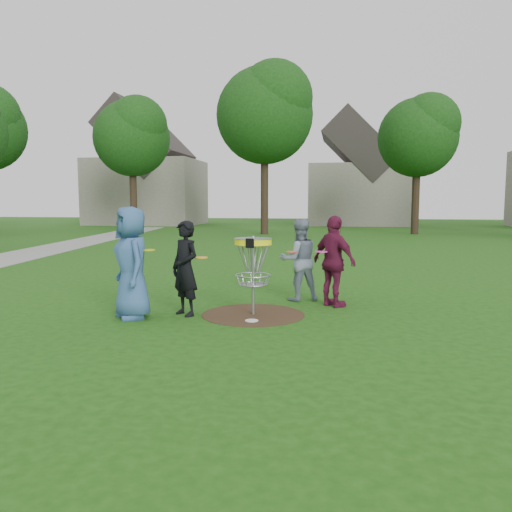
% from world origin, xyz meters
% --- Properties ---
extents(ground, '(100.00, 100.00, 0.00)m').
position_xyz_m(ground, '(0.00, 0.00, 0.00)').
color(ground, '#19470F').
rests_on(ground, ground).
extents(dirt_patch, '(1.80, 1.80, 0.01)m').
position_xyz_m(dirt_patch, '(0.00, 0.00, 0.00)').
color(dirt_patch, '#47331E').
rests_on(dirt_patch, ground).
extents(concrete_path, '(7.75, 39.92, 0.02)m').
position_xyz_m(concrete_path, '(-10.00, 8.00, 0.01)').
color(concrete_path, '#9E9E99').
rests_on(concrete_path, ground).
extents(player_blue, '(1.05, 1.09, 1.89)m').
position_xyz_m(player_blue, '(-1.97, -0.57, 0.94)').
color(player_blue, '#33598D').
rests_on(player_blue, ground).
extents(player_black, '(0.72, 0.67, 1.64)m').
position_xyz_m(player_black, '(-1.15, -0.22, 0.82)').
color(player_black, black).
rests_on(player_black, ground).
extents(player_grey, '(0.97, 0.87, 1.63)m').
position_xyz_m(player_grey, '(0.68, 1.41, 0.82)').
color(player_grey, gray).
rests_on(player_grey, ground).
extents(player_maroon, '(1.02, 0.99, 1.71)m').
position_xyz_m(player_maroon, '(1.38, 0.93, 0.86)').
color(player_maroon, maroon).
rests_on(player_maroon, ground).
extents(disc_on_grass, '(0.22, 0.22, 0.02)m').
position_xyz_m(disc_on_grass, '(0.06, -0.49, 0.01)').
color(disc_on_grass, white).
rests_on(disc_on_grass, ground).
extents(disc_golf_basket, '(0.66, 0.67, 1.38)m').
position_xyz_m(disc_golf_basket, '(0.00, -0.00, 1.02)').
color(disc_golf_basket, '#9EA0A5').
rests_on(disc_golf_basket, ground).
extents(held_discs, '(3.07, 1.88, 0.18)m').
position_xyz_m(held_discs, '(-0.22, 0.32, 1.05)').
color(held_discs, yellow).
rests_on(held_discs, ground).
extents(tree_row, '(51.20, 17.42, 9.90)m').
position_xyz_m(tree_row, '(0.44, 20.67, 6.21)').
color(tree_row, '#38281C').
rests_on(tree_row, ground).
extents(house_row, '(44.50, 10.65, 11.62)m').
position_xyz_m(house_row, '(4.78, 33.07, 4.14)').
color(house_row, gray).
rests_on(house_row, ground).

